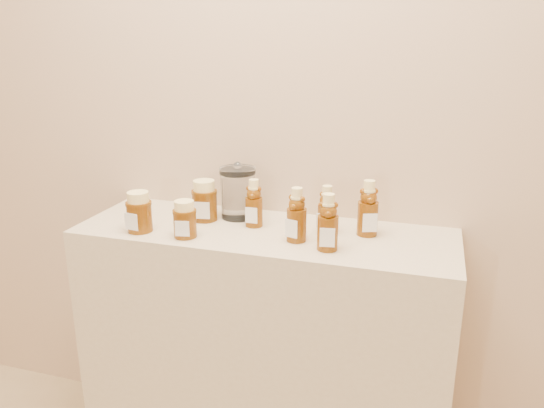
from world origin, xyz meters
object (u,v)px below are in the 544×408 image
(display_table, at_px, (264,354))
(honey_jar_left, at_px, (139,212))
(bear_bottle_back_left, at_px, (254,200))
(bear_bottle_front_left, at_px, (297,211))
(glass_canister, at_px, (238,191))

(display_table, xyz_separation_m, honey_jar_left, (-0.37, -0.12, 0.51))
(display_table, relative_size, bear_bottle_back_left, 6.84)
(bear_bottle_back_left, bearing_deg, bear_bottle_front_left, -29.57)
(bear_bottle_front_left, distance_m, honey_jar_left, 0.50)
(bear_bottle_front_left, xyz_separation_m, honey_jar_left, (-0.49, -0.06, -0.03))
(bear_bottle_back_left, distance_m, glass_canister, 0.10)
(honey_jar_left, bearing_deg, bear_bottle_back_left, 33.64)
(bear_bottle_back_left, bearing_deg, glass_canister, 138.72)
(glass_canister, bearing_deg, bear_bottle_back_left, -39.94)
(bear_bottle_front_left, distance_m, glass_canister, 0.29)
(bear_bottle_front_left, relative_size, glass_canister, 1.00)
(bear_bottle_back_left, xyz_separation_m, bear_bottle_front_left, (0.16, -0.09, 0.01))
(glass_canister, bearing_deg, honey_jar_left, -138.66)
(honey_jar_left, height_order, glass_canister, glass_canister)
(honey_jar_left, bearing_deg, bear_bottle_front_left, 16.14)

